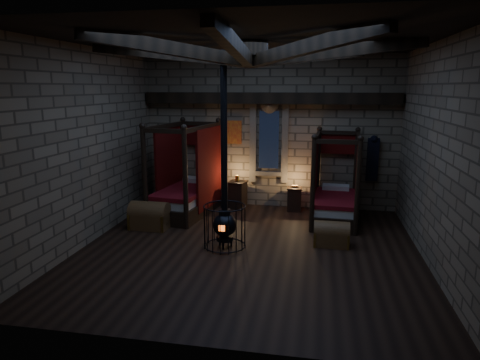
% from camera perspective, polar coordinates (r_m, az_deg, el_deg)
% --- Properties ---
extents(room, '(7.02, 7.02, 4.29)m').
position_cam_1_polar(room, '(8.57, 1.40, 14.96)').
color(room, black).
rests_on(room, ground).
extents(bed_left, '(1.52, 2.44, 2.39)m').
position_cam_1_polar(bed_left, '(11.55, -7.13, -1.59)').
color(bed_left, black).
rests_on(bed_left, ground).
extents(bed_right, '(1.23, 2.17, 2.20)m').
position_cam_1_polar(bed_right, '(11.15, 12.53, -2.54)').
color(bed_right, black).
rests_on(bed_right, ground).
extents(trunk_left, '(0.93, 0.61, 0.67)m').
position_cam_1_polar(trunk_left, '(10.56, -11.95, -4.75)').
color(trunk_left, brown).
rests_on(trunk_left, ground).
extents(trunk_right, '(0.76, 0.49, 0.55)m').
position_cam_1_polar(trunk_right, '(9.46, 12.10, -7.13)').
color(trunk_right, brown).
rests_on(trunk_right, ground).
extents(nightstand_left, '(0.57, 0.56, 0.94)m').
position_cam_1_polar(nightstand_left, '(12.00, -0.36, -1.92)').
color(nightstand_left, black).
rests_on(nightstand_left, ground).
extents(nightstand_right, '(0.42, 0.40, 0.71)m').
position_cam_1_polar(nightstand_right, '(11.85, 7.26, -2.52)').
color(nightstand_right, black).
rests_on(nightstand_right, ground).
extents(stove, '(0.90, 0.90, 4.05)m').
position_cam_1_polar(stove, '(9.06, -2.06, -5.47)').
color(stove, black).
rests_on(stove, ground).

